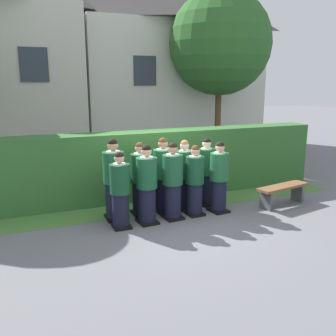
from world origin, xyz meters
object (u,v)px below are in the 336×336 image
at_px(student_front_row_2, 173,183).
at_px(wooden_bench, 283,191).
at_px(student_rear_row_4, 206,173).
at_px(student_front_row_0, 120,192).
at_px(student_front_row_3, 195,182).
at_px(student_front_row_1, 147,186).
at_px(student_rear_row_0, 114,181).
at_px(student_rear_row_2, 163,177).
at_px(student_rear_row_1, 140,181).
at_px(student_front_row_4, 219,179).
at_px(student_rear_row_3, 184,176).

relative_size(student_front_row_2, wooden_bench, 1.13).
bearing_deg(student_rear_row_4, student_front_row_0, -163.92).
relative_size(student_front_row_0, student_rear_row_4, 0.97).
height_order(student_front_row_3, wooden_bench, student_front_row_3).
bearing_deg(student_front_row_1, student_rear_row_0, 139.65).
bearing_deg(wooden_bench, student_rear_row_2, 166.04).
distance_m(student_front_row_1, student_rear_row_1, 0.53).
bearing_deg(student_rear_row_0, student_front_row_1, -40.35).
xyz_separation_m(student_front_row_2, student_front_row_4, (1.12, 0.01, -0.03)).
relative_size(student_front_row_4, student_rear_row_0, 0.92).
xyz_separation_m(student_front_row_3, student_rear_row_1, (-1.09, 0.45, 0.03)).
height_order(student_front_row_1, student_front_row_3, student_front_row_1).
distance_m(student_front_row_0, student_front_row_1, 0.57).
relative_size(student_front_row_3, student_rear_row_2, 0.92).
xyz_separation_m(student_front_row_1, student_front_row_3, (1.12, 0.08, -0.04)).
relative_size(student_rear_row_1, student_rear_row_4, 1.01).
relative_size(student_front_row_1, wooden_bench, 1.13).
bearing_deg(student_front_row_3, student_rear_row_0, 166.64).
bearing_deg(student_front_row_3, student_front_row_0, -176.41).
height_order(student_front_row_4, student_rear_row_4, student_rear_row_4).
xyz_separation_m(student_front_row_1, student_rear_row_3, (1.08, 0.54, -0.02)).
relative_size(student_front_row_2, student_rear_row_0, 0.95).
bearing_deg(student_rear_row_2, wooden_bench, -13.96).
height_order(student_front_row_0, student_front_row_3, student_front_row_3).
bearing_deg(wooden_bench, student_rear_row_3, 163.08).
bearing_deg(student_rear_row_4, student_front_row_4, -87.30).
bearing_deg(student_rear_row_3, student_front_row_3, -85.49).
relative_size(student_rear_row_0, student_rear_row_2, 1.03).
relative_size(student_front_row_1, student_front_row_2, 1.00).
distance_m(student_front_row_1, student_front_row_3, 1.12).
xyz_separation_m(student_rear_row_2, student_rear_row_3, (0.52, -0.00, -0.04)).
relative_size(student_rear_row_4, wooden_bench, 1.10).
xyz_separation_m(student_front_row_1, student_rear_row_1, (0.03, 0.53, -0.01)).
height_order(student_rear_row_3, wooden_bench, student_rear_row_3).
relative_size(student_front_row_0, student_front_row_3, 1.00).
bearing_deg(student_rear_row_4, student_rear_row_3, -173.16).
bearing_deg(student_rear_row_4, student_front_row_3, -135.81).
height_order(student_rear_row_0, wooden_bench, student_rear_row_0).
xyz_separation_m(student_front_row_3, student_rear_row_3, (-0.04, 0.47, 0.02)).
distance_m(student_front_row_1, student_front_row_4, 1.70).
relative_size(student_front_row_2, student_rear_row_4, 1.03).
height_order(student_front_row_0, student_front_row_2, student_front_row_2).
bearing_deg(student_front_row_3, student_rear_row_3, 94.51).
xyz_separation_m(student_front_row_1, student_front_row_2, (0.59, 0.05, 0.00)).
bearing_deg(student_front_row_0, student_front_row_2, 3.76).
bearing_deg(student_front_row_2, student_front_row_0, -176.24).
bearing_deg(student_rear_row_1, student_rear_row_3, 0.99).
bearing_deg(student_rear_row_0, student_front_row_3, -13.36).
distance_m(student_rear_row_1, wooden_bench, 3.38).
xyz_separation_m(student_front_row_3, student_rear_row_4, (0.56, 0.54, 0.02)).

